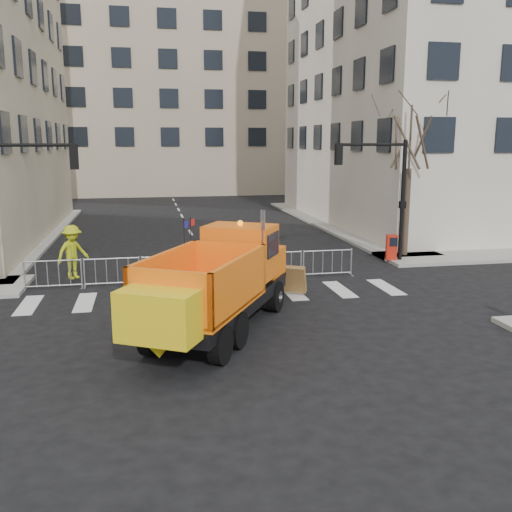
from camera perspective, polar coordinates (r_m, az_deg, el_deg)
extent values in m
plane|color=black|center=(14.98, -0.39, -9.40)|extent=(120.00, 120.00, 0.00)
cube|color=gray|center=(23.02, -4.29, -1.83)|extent=(64.00, 5.00, 0.15)
cube|color=tan|center=(66.16, -9.11, 16.99)|extent=(30.00, 18.00, 24.00)
cylinder|color=black|center=(25.90, 14.44, 5.20)|extent=(0.18, 0.18, 5.40)
cube|color=black|center=(16.23, -3.60, -4.62)|extent=(4.95, 6.61, 0.40)
cylinder|color=black|center=(18.74, -3.60, -3.57)|extent=(0.75, 1.01, 0.98)
cylinder|color=black|center=(18.14, 1.92, -4.06)|extent=(0.75, 1.01, 0.98)
cylinder|color=black|center=(15.70, -8.38, -6.64)|extent=(0.75, 1.01, 0.98)
cylinder|color=black|center=(14.98, -1.90, -7.41)|extent=(0.75, 1.01, 0.98)
cylinder|color=black|center=(14.73, -10.43, -7.93)|extent=(0.75, 1.01, 0.98)
cylinder|color=black|center=(13.96, -3.58, -8.85)|extent=(0.75, 1.01, 0.98)
cube|color=orange|center=(18.68, -0.35, -0.50)|extent=(2.34, 2.17, 0.89)
cube|color=orange|center=(17.50, -1.57, 0.48)|extent=(2.49, 2.25, 1.61)
cylinder|color=silver|center=(16.52, 0.69, 0.94)|extent=(0.13, 0.13, 2.14)
cube|color=orange|center=(14.88, -5.45, -2.39)|extent=(3.88, 4.52, 1.47)
cube|color=yellow|center=(12.86, -9.78, -5.95)|extent=(1.99, 1.66, 1.16)
cube|color=brown|center=(20.29, 1.03, -2.13)|extent=(2.74, 1.85, 1.00)
imported|color=black|center=(21.12, -3.38, -0.56)|extent=(0.83, 0.79, 1.92)
imported|color=black|center=(19.80, -0.05, -1.57)|extent=(1.08, 1.02, 1.76)
imported|color=black|center=(21.38, 1.23, -0.67)|extent=(0.91, 1.07, 1.72)
imported|color=#B0BA15|center=(22.84, -17.87, 0.38)|extent=(1.52, 1.44, 2.07)
cube|color=red|center=(26.09, 13.38, 0.86)|extent=(0.54, 0.50, 1.10)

